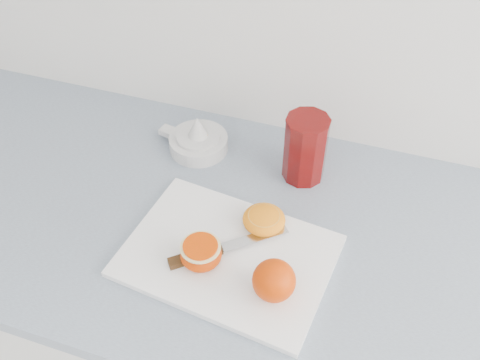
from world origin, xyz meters
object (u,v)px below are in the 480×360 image
Objects in this scene: counter at (224,336)px; red_tumbler at (305,150)px; half_orange at (201,254)px; citrus_juicer at (198,140)px; cutting_board at (228,256)px.

red_tumbler is at bearing 53.85° from counter.
counter is 35.44× the size of half_orange.
half_orange is at bearing -85.54° from counter.
red_tumbler reaches higher than half_orange.
red_tumbler is at bearing 68.07° from half_orange.
half_orange is at bearing -111.93° from red_tumbler.
red_tumbler is (0.12, 0.17, 0.51)m from counter.
half_orange is 0.45× the size of citrus_juicer.
counter is 7.09× the size of cutting_board.
counter is at bearing -126.15° from red_tumbler.
cutting_board reaches higher than counter.
cutting_board is (0.05, -0.08, 0.45)m from counter.
red_tumbler is at bearing -1.88° from citrus_juicer.
citrus_juicer is (-0.11, 0.17, 0.47)m from counter.
counter is 17.78× the size of red_tumbler.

